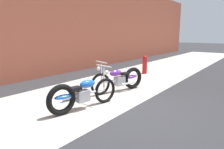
# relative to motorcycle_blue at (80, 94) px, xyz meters

# --- Properties ---
(ground_plane) EXTENTS (80.00, 80.00, 0.00)m
(ground_plane) POSITION_rel_motorcycle_blue_xyz_m (0.67, -0.97, -0.40)
(ground_plane) COLOR #2D2D30
(sidewalk_slab) EXTENTS (36.00, 3.50, 0.01)m
(sidewalk_slab) POSITION_rel_motorcycle_blue_xyz_m (0.67, 0.78, -0.40)
(sidewalk_slab) COLOR #B2ADA3
(sidewalk_slab) RESTS_ON ground
(brick_building_wall) EXTENTS (36.00, 0.50, 4.86)m
(brick_building_wall) POSITION_rel_motorcycle_blue_xyz_m (0.67, 4.23, 2.03)
(brick_building_wall) COLOR brown
(brick_building_wall) RESTS_ON ground
(motorcycle_blue) EXTENTS (1.98, 0.71, 1.03)m
(motorcycle_blue) POSITION_rel_motorcycle_blue_xyz_m (0.00, 0.00, 0.00)
(motorcycle_blue) COLOR black
(motorcycle_blue) RESTS_ON ground
(motorcycle_purple) EXTENTS (1.94, 0.84, 1.03)m
(motorcycle_purple) POSITION_rel_motorcycle_blue_xyz_m (2.03, 0.14, 0.00)
(motorcycle_purple) COLOR black
(motorcycle_purple) RESTS_ON ground
(fire_hydrant) EXTENTS (0.22, 0.22, 0.84)m
(fire_hydrant) POSITION_rel_motorcycle_blue_xyz_m (5.17, 0.94, 0.03)
(fire_hydrant) COLOR red
(fire_hydrant) RESTS_ON ground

